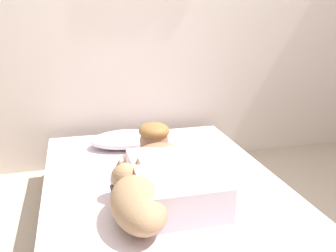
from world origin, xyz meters
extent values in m
plane|color=tan|center=(0.00, 0.00, 0.00)|extent=(12.37, 12.37, 0.00)
cube|color=silver|center=(0.00, 1.39, 1.25)|extent=(4.18, 0.10, 2.50)
cube|color=gray|center=(-0.18, 0.21, 0.06)|extent=(1.40, 2.04, 0.11)
cube|color=silver|center=(-0.18, 0.21, 0.22)|extent=(1.36, 1.98, 0.21)
ellipsoid|color=silver|center=(-0.30, 0.88, 0.38)|extent=(0.52, 0.32, 0.11)
cube|color=silver|center=(-0.17, 0.03, 0.41)|extent=(0.42, 0.64, 0.18)
ellipsoid|color=#8C664C|center=(-0.17, 0.37, 0.43)|extent=(0.32, 0.20, 0.16)
sphere|color=#8C664C|center=(-0.17, 0.53, 0.47)|extent=(0.19, 0.19, 0.19)
ellipsoid|color=olive|center=(-0.17, 0.53, 0.54)|extent=(0.20, 0.20, 0.10)
cylinder|color=#8C664C|center=(-0.27, 0.51, 0.40)|extent=(0.23, 0.07, 0.14)
cylinder|color=#8C664C|center=(-0.07, 0.51, 0.40)|extent=(0.23, 0.07, 0.14)
ellipsoid|color=#9E7A56|center=(-0.40, -0.16, 0.42)|extent=(0.26, 0.48, 0.20)
sphere|color=#9E7A56|center=(-0.42, 0.10, 0.44)|extent=(0.15, 0.15, 0.15)
cone|color=#7E6145|center=(-0.45, 0.12, 0.51)|extent=(0.05, 0.05, 0.05)
cone|color=#7E6145|center=(-0.35, 0.12, 0.51)|extent=(0.05, 0.05, 0.05)
cylinder|color=white|center=(0.01, 0.54, 0.36)|extent=(0.09, 0.09, 0.07)
torus|color=white|center=(0.07, 0.54, 0.36)|extent=(0.05, 0.01, 0.05)
cube|color=black|center=(-0.46, 0.19, 0.32)|extent=(0.07, 0.14, 0.01)
camera|label=1|loc=(-0.65, -1.72, 1.29)|focal=40.40mm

